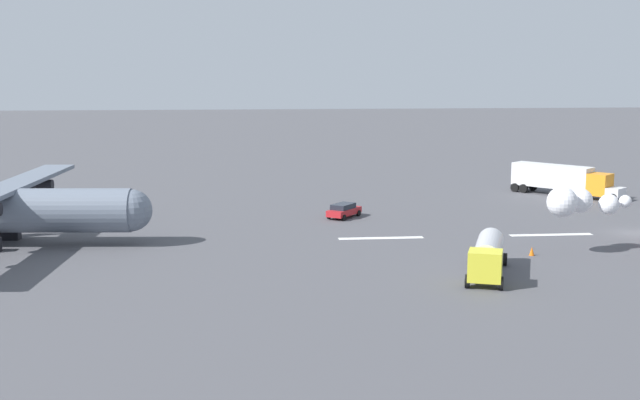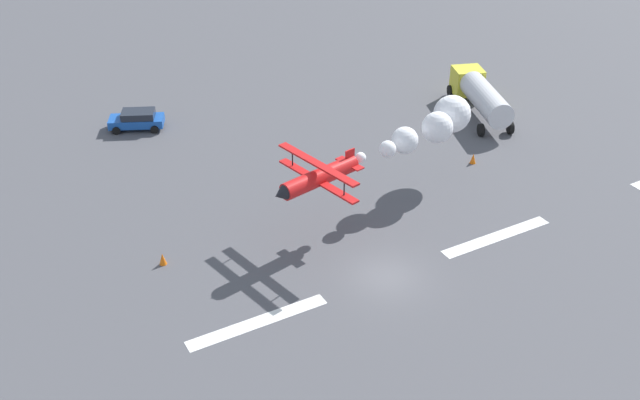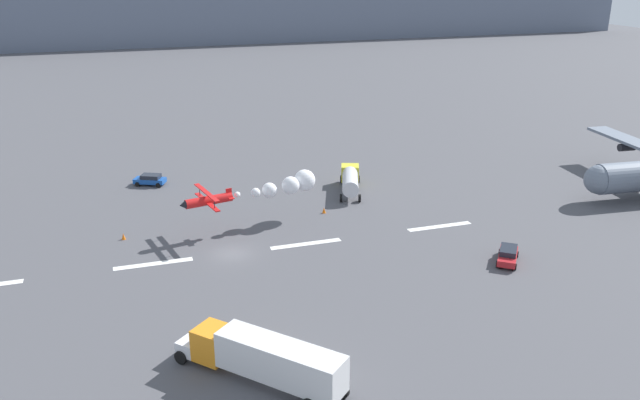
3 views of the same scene
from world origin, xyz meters
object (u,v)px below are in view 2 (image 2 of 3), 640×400
fuel_tanker_truck (480,94)px  traffic_cone_near (163,259)px  traffic_cone_far (473,159)px  stunt_biplane_red (418,132)px  airport_staff_sedan (137,119)px

fuel_tanker_truck → traffic_cone_near: (-29.64, -7.22, -1.37)m
traffic_cone_near → traffic_cone_far: same height
traffic_cone_near → stunt_biplane_red: bearing=-0.8°
stunt_biplane_red → traffic_cone_far: bearing=9.9°
fuel_tanker_truck → airport_staff_sedan: fuel_tanker_truck is taller
fuel_tanker_truck → airport_staff_sedan: bearing=156.5°
fuel_tanker_truck → traffic_cone_far: (-5.79, -6.41, -1.37)m
stunt_biplane_red → airport_staff_sedan: bearing=126.2°
fuel_tanker_truck → traffic_cone_near: 30.54m
fuel_tanker_truck → traffic_cone_near: fuel_tanker_truck is taller
traffic_cone_far → traffic_cone_near: bearing=-178.1°
stunt_biplane_red → traffic_cone_near: size_ratio=22.12×
airport_staff_sedan → traffic_cone_far: (19.62, -17.47, -0.44)m
traffic_cone_near → traffic_cone_far: bearing=1.9°
traffic_cone_far → stunt_biplane_red: bearing=-170.1°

